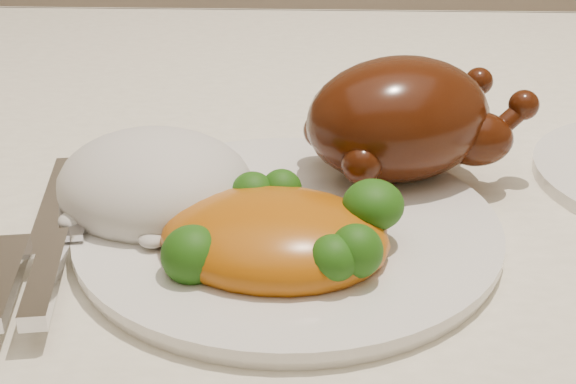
{
  "coord_description": "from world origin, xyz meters",
  "views": [
    {
      "loc": [
        -0.07,
        -0.47,
        1.01
      ],
      "look_at": [
        -0.08,
        -0.05,
        0.8
      ],
      "focal_mm": 50.0,
      "sensor_mm": 36.0,
      "label": 1
    }
  ],
  "objects": [
    {
      "name": "dining_table",
      "position": [
        0.0,
        0.0,
        0.67
      ],
      "size": [
        1.6,
        0.9,
        0.76
      ],
      "color": "brown",
      "rests_on": "floor"
    },
    {
      "name": "tablecloth",
      "position": [
        0.0,
        0.0,
        0.74
      ],
      "size": [
        1.73,
        1.03,
        0.18
      ],
      "color": "white",
      "rests_on": "dining_table"
    },
    {
      "name": "dinner_plate",
      "position": [
        -0.08,
        -0.05,
        0.77
      ],
      "size": [
        0.33,
        0.33,
        0.01
      ],
      "primitive_type": "cylinder",
      "rotation": [
        0.0,
        0.0,
        -0.37
      ],
      "color": "white",
      "rests_on": "tablecloth"
    },
    {
      "name": "roast_chicken",
      "position": [
        -0.01,
        0.02,
        0.82
      ],
      "size": [
        0.17,
        0.14,
        0.08
      ],
      "rotation": [
        0.0,
        0.0,
        0.43
      ],
      "color": "#421807",
      "rests_on": "dinner_plate"
    },
    {
      "name": "rice_mound",
      "position": [
        -0.17,
        -0.03,
        0.79
      ],
      "size": [
        0.16,
        0.15,
        0.07
      ],
      "rotation": [
        0.0,
        0.0,
        -0.37
      ],
      "color": "silver",
      "rests_on": "dinner_plate"
    },
    {
      "name": "mac_and_cheese",
      "position": [
        -0.08,
        -0.09,
        0.79
      ],
      "size": [
        0.14,
        0.11,
        0.05
      ],
      "rotation": [
        0.0,
        0.0,
        -0.12
      ],
      "color": "#B66A0B",
      "rests_on": "dinner_plate"
    },
    {
      "name": "cutlery",
      "position": [
        -0.22,
        -0.1,
        0.78
      ],
      "size": [
        0.05,
        0.2,
        0.01
      ],
      "rotation": [
        0.0,
        0.0,
        0.15
      ],
      "color": "silver",
      "rests_on": "dinner_plate"
    }
  ]
}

